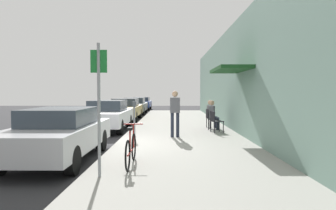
{
  "coord_description": "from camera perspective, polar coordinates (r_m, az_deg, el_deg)",
  "views": [
    {
      "loc": [
        1.78,
        -9.64,
        1.77
      ],
      "look_at": [
        1.65,
        8.46,
        1.01
      ],
      "focal_mm": 32.55,
      "sensor_mm": 36.0,
      "label": 1
    }
  ],
  "objects": [
    {
      "name": "street_sign",
      "position": [
        6.04,
        -12.81,
        1.09
      ],
      "size": [
        0.32,
        0.06,
        2.6
      ],
      "color": "gray",
      "rests_on": "sidewalk_slab"
    },
    {
      "name": "building_facade",
      "position": [
        12.0,
        14.28,
        5.22
      ],
      "size": [
        1.4,
        32.0,
        4.75
      ],
      "color": "gray",
      "rests_on": "ground_plane"
    },
    {
      "name": "bicycle_0",
      "position": [
        6.98,
        -6.95,
        -8.28
      ],
      "size": [
        0.46,
        1.71,
        0.9
      ],
      "color": "black",
      "rests_on": "sidewalk_slab"
    },
    {
      "name": "parked_car_4",
      "position": [
        30.65,
        -4.98,
        0.36
      ],
      "size": [
        1.8,
        4.4,
        1.28
      ],
      "color": "navy",
      "rests_on": "ground_plane"
    },
    {
      "name": "parked_car_2",
      "position": [
        19.66,
        -8.01,
        -0.7
      ],
      "size": [
        1.8,
        4.4,
        1.37
      ],
      "color": "#A58433",
      "rests_on": "ground_plane"
    },
    {
      "name": "pedestrian_standing",
      "position": [
        11.16,
        1.32,
        -0.94
      ],
      "size": [
        0.36,
        0.22,
        1.7
      ],
      "color": "#232838",
      "rests_on": "sidewalk_slab"
    },
    {
      "name": "seated_patron_2",
      "position": [
        14.21,
        8.12,
        -1.47
      ],
      "size": [
        0.47,
        0.41,
        1.29
      ],
      "color": "#232838",
      "rests_on": "sidewalk_slab"
    },
    {
      "name": "sidewalk_slab",
      "position": [
        11.77,
        2.7,
        -5.95
      ],
      "size": [
        4.5,
        32.0,
        0.12
      ],
      "primitive_type": "cube",
      "color": "#9E9B93",
      "rests_on": "ground_plane"
    },
    {
      "name": "ground_plane",
      "position": [
        9.96,
        -9.99,
        -7.87
      ],
      "size": [
        60.0,
        60.0,
        0.0
      ],
      "primitive_type": "plane",
      "color": "#2D2D30"
    },
    {
      "name": "cafe_chair_0",
      "position": [
        12.62,
        8.84,
        -2.84
      ],
      "size": [
        0.54,
        0.54,
        0.87
      ],
      "color": "black",
      "rests_on": "sidewalk_slab"
    },
    {
      "name": "cafe_chair_1",
      "position": [
        13.65,
        8.2,
        -2.44
      ],
      "size": [
        0.55,
        0.55,
        0.87
      ],
      "color": "black",
      "rests_on": "sidewalk_slab"
    },
    {
      "name": "parked_car_1",
      "position": [
        14.31,
        -11.21,
        -1.83
      ],
      "size": [
        1.8,
        4.4,
        1.4
      ],
      "color": "silver",
      "rests_on": "ground_plane"
    },
    {
      "name": "cafe_chair_2",
      "position": [
        14.21,
        7.89,
        -2.25
      ],
      "size": [
        0.5,
        0.5,
        0.87
      ],
      "color": "black",
      "rests_on": "sidewalk_slab"
    },
    {
      "name": "parked_car_3",
      "position": [
        24.88,
        -6.24,
        -0.08
      ],
      "size": [
        1.8,
        4.4,
        1.33
      ],
      "color": "#47514C",
      "rests_on": "ground_plane"
    },
    {
      "name": "seated_patron_1",
      "position": [
        13.63,
        8.46,
        -1.64
      ],
      "size": [
        0.51,
        0.46,
        1.29
      ],
      "color": "#232838",
      "rests_on": "sidewalk_slab"
    },
    {
      "name": "parked_car_0",
      "position": [
        8.38,
        -19.78,
        -5.0
      ],
      "size": [
        1.8,
        4.4,
        1.35
      ],
      "color": "#B7B7BC",
      "rests_on": "ground_plane"
    },
    {
      "name": "parking_meter",
      "position": [
        11.36,
        -6.33,
        -2.07
      ],
      "size": [
        0.12,
        0.1,
        1.32
      ],
      "color": "slate",
      "rests_on": "sidewalk_slab"
    }
  ]
}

